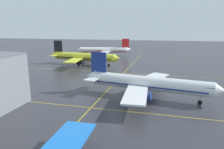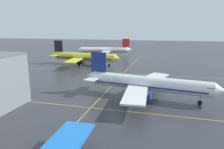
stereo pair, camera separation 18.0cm
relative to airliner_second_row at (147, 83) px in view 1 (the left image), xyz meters
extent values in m
cube|color=blue|center=(-7.84, -31.41, -0.70)|extent=(5.21, 13.87, 0.37)
cylinder|color=white|center=(0.51, -0.08, 0.07)|extent=(31.15, 8.39, 3.68)
cone|color=white|center=(17.05, -2.65, 0.07)|extent=(3.04, 3.95, 3.60)
cone|color=white|center=(-16.31, 2.54, 0.46)|extent=(3.60, 3.93, 3.49)
cube|color=navy|center=(-13.83, 2.15, 4.62)|extent=(4.64, 1.06, 5.80)
cube|color=white|center=(-14.75, -0.64, 0.46)|extent=(3.83, 5.45, 0.23)
cube|color=white|center=(-13.86, 5.09, 0.46)|extent=(3.83, 5.45, 0.23)
cube|color=white|center=(-1.71, -8.06, -0.51)|extent=(5.82, 14.77, 0.39)
cube|color=white|center=(0.82, 8.19, -0.51)|extent=(9.86, 15.35, 0.39)
cylinder|color=navy|center=(-0.07, -5.08, -1.77)|extent=(3.56, 2.51, 2.03)
cylinder|color=navy|center=(1.48, 4.86, -1.77)|extent=(3.56, 2.51, 2.03)
cube|color=#385166|center=(14.85, -2.31, 0.60)|extent=(2.24, 3.61, 0.68)
cube|color=navy|center=(0.51, -0.08, -0.39)|extent=(28.71, 8.04, 0.35)
cylinder|color=#99999E|center=(12.94, -2.01, -2.30)|extent=(0.27, 0.27, 1.60)
cylinder|color=black|center=(12.94, -2.01, -3.37)|extent=(1.12, 0.59, 1.06)
cylinder|color=#99999E|center=(-1.79, -2.27, -2.30)|extent=(0.27, 0.27, 1.60)
cylinder|color=black|center=(-1.79, -2.27, -3.37)|extent=(1.12, 0.59, 1.06)
cylinder|color=#99999E|center=(-1.01, 2.70, -2.30)|extent=(0.27, 0.27, 1.60)
cylinder|color=black|center=(-1.01, 2.70, -3.37)|extent=(1.12, 0.59, 1.06)
cylinder|color=yellow|center=(-34.41, 42.22, 0.16)|extent=(31.90, 6.51, 3.76)
cone|color=yellow|center=(-17.34, 40.72, 0.16)|extent=(2.89, 3.90, 3.69)
cone|color=yellow|center=(-51.78, 43.74, 0.56)|extent=(3.47, 3.84, 3.58)
cube|color=black|center=(-49.21, 43.51, 4.82)|extent=(4.77, 0.77, 5.94)
cube|color=yellow|center=(-49.96, 40.60, 0.56)|extent=(3.61, 5.41, 0.24)
cube|color=yellow|center=(-49.44, 46.52, 0.56)|extent=(3.61, 5.41, 0.24)
cube|color=yellow|center=(-36.13, 33.92, -0.43)|extent=(6.92, 15.37, 0.40)
cube|color=yellow|center=(-34.66, 50.69, -0.43)|extent=(9.27, 15.71, 0.40)
cylinder|color=black|center=(-34.66, 37.07, -1.72)|extent=(3.54, 2.37, 2.08)
cylinder|color=black|center=(-33.76, 47.33, -1.72)|extent=(3.54, 2.37, 2.08)
cube|color=#385166|center=(-19.61, 40.92, 0.71)|extent=(2.08, 3.60, 0.69)
cube|color=black|center=(-34.41, 42.22, -0.31)|extent=(29.38, 6.33, 0.36)
cylinder|color=#99999E|center=(-21.58, 41.09, -2.26)|extent=(0.28, 0.28, 1.63)
cylinder|color=black|center=(-21.58, 41.09, -3.35)|extent=(1.12, 0.54, 1.09)
cylinder|color=#99999E|center=(-36.61, 39.82, -2.26)|extent=(0.28, 0.28, 1.63)
cylinder|color=black|center=(-36.61, 39.82, -3.35)|extent=(1.12, 0.54, 1.09)
cylinder|color=#99999E|center=(-36.16, 44.95, -2.26)|extent=(0.28, 0.28, 1.63)
cylinder|color=black|center=(-36.16, 44.95, -3.35)|extent=(1.12, 0.54, 1.09)
cylinder|color=white|center=(-34.72, 76.01, -0.04)|extent=(30.15, 10.39, 3.58)
cone|color=white|center=(-50.57, 72.28, -0.04)|extent=(3.19, 3.97, 3.51)
cone|color=white|center=(-18.58, 79.81, 0.34)|extent=(3.71, 4.00, 3.40)
cube|color=red|center=(-20.97, 79.24, 4.39)|extent=(4.48, 1.37, 5.65)
cube|color=white|center=(-21.16, 82.10, 0.34)|extent=(4.05, 5.46, 0.23)
cube|color=white|center=(-19.86, 76.60, 0.34)|extent=(4.05, 5.46, 0.23)
cube|color=white|center=(-35.63, 84.02, -0.60)|extent=(10.45, 14.86, 0.38)
cube|color=white|center=(-31.97, 68.43, -0.60)|extent=(5.20, 14.23, 0.38)
cylinder|color=#4C4C51|center=(-36.02, 80.73, -1.83)|extent=(3.57, 2.66, 1.98)
cylinder|color=#4C4C51|center=(-33.78, 71.20, -1.83)|extent=(3.57, 2.66, 1.98)
cube|color=#385166|center=(-48.47, 72.77, 0.48)|extent=(2.40, 3.59, 0.66)
cube|color=red|center=(-34.72, 76.01, -0.48)|extent=(27.81, 9.87, 0.34)
cylinder|color=#99999E|center=(-46.63, 73.20, -2.34)|extent=(0.26, 0.26, 1.55)
cylinder|color=black|center=(-46.63, 73.20, -3.38)|extent=(1.11, 0.65, 1.04)
cylinder|color=#99999E|center=(-33.44, 78.82, -2.34)|extent=(0.26, 0.26, 1.55)
cylinder|color=black|center=(-33.44, 78.82, -3.38)|extent=(1.11, 0.65, 1.04)
cylinder|color=#99999E|center=(-32.32, 74.06, -2.34)|extent=(0.26, 0.26, 1.55)
cylinder|color=black|center=(-32.32, 74.06, -3.38)|extent=(1.11, 0.65, 1.04)
cube|color=yellow|center=(-11.73, -10.47, -3.89)|extent=(122.34, 0.20, 0.01)
cube|color=yellow|center=(-11.73, 27.93, -3.89)|extent=(122.34, 0.20, 0.01)
cube|color=yellow|center=(-11.73, 66.32, -3.89)|extent=(122.34, 0.20, 0.01)
cube|color=yellow|center=(-11.73, 8.73, -3.89)|extent=(0.20, 168.93, 0.01)
camera|label=1|loc=(4.26, -52.79, 14.22)|focal=33.23mm
camera|label=2|loc=(4.43, -52.74, 14.22)|focal=33.23mm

